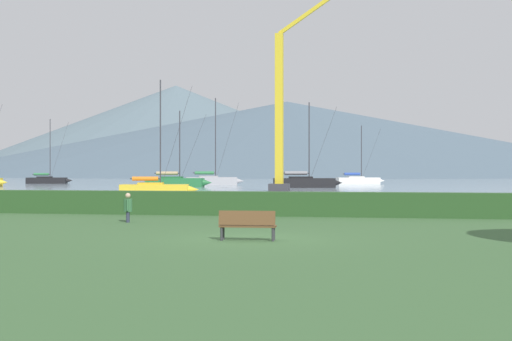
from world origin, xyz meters
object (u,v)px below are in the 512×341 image
object	(u,v)px
sailboat_slip_7	(212,180)
park_bench_near_path	(247,224)
sailboat_slip_9	(305,182)
person_seated_viewer	(128,206)
sailboat_slip_5	(176,182)
sailboat_slip_1	(47,180)
sailboat_slip_2	(359,180)
sailboat_slip_0	(156,188)
dock_crane	(282,118)

from	to	relation	value
sailboat_slip_7	park_bench_near_path	bearing A→B (deg)	-93.17
sailboat_slip_9	person_seated_viewer	bearing A→B (deg)	-108.25
sailboat_slip_5	sailboat_slip_7	size ratio (longest dim) A/B	0.77
sailboat_slip_1	sailboat_slip_2	bearing A→B (deg)	-10.89
sailboat_slip_5	sailboat_slip_0	bearing A→B (deg)	-82.45
sailboat_slip_0	park_bench_near_path	distance (m)	39.13
sailboat_slip_0	dock_crane	world-z (taller)	dock_crane
person_seated_viewer	sailboat_slip_1	bearing A→B (deg)	103.05
sailboat_slip_2	sailboat_slip_9	world-z (taller)	sailboat_slip_9
park_bench_near_path	person_seated_viewer	bearing A→B (deg)	132.68
sailboat_slip_9	person_seated_viewer	xyz separation A→B (m)	(-1.70, -56.46, -0.03)
sailboat_slip_5	park_bench_near_path	bearing A→B (deg)	-76.77
sailboat_slip_1	sailboat_slip_2	distance (m)	49.96
sailboat_slip_2	sailboat_slip_5	xyz separation A→B (m)	(-22.84, -21.79, 0.07)
sailboat_slip_2	sailboat_slip_7	world-z (taller)	sailboat_slip_7
sailboat_slip_9	sailboat_slip_7	bearing A→B (deg)	125.66
sailboat_slip_7	person_seated_viewer	bearing A→B (deg)	-96.96
sailboat_slip_0	sailboat_slip_5	distance (m)	27.13
sailboat_slip_1	park_bench_near_path	size ratio (longest dim) A/B	5.79
park_bench_near_path	sailboat_slip_1	bearing A→B (deg)	118.57
sailboat_slip_1	sailboat_slip_5	world-z (taller)	sailboat_slip_1
sailboat_slip_9	person_seated_viewer	world-z (taller)	sailboat_slip_9
sailboat_slip_0	sailboat_slip_5	bearing A→B (deg)	90.41
sailboat_slip_5	sailboat_slip_7	world-z (taller)	sailboat_slip_7
sailboat_slip_0	sailboat_slip_9	bearing A→B (deg)	55.71
sailboat_slip_7	sailboat_slip_9	distance (m)	18.77
sailboat_slip_5	sailboat_slip_9	world-z (taller)	sailboat_slip_9
park_bench_near_path	sailboat_slip_2	bearing A→B (deg)	86.43
park_bench_near_path	sailboat_slip_0	bearing A→B (deg)	110.26
sailboat_slip_9	park_bench_near_path	world-z (taller)	sailboat_slip_9
sailboat_slip_2	park_bench_near_path	xyz separation A→B (m)	(-1.42, -84.26, -0.09)
sailboat_slip_2	sailboat_slip_9	distance (m)	22.33
park_bench_near_path	dock_crane	xyz separation A→B (m)	(-5.44, 47.38, 7.01)
sailboat_slip_7	dock_crane	distance (m)	31.13
sailboat_slip_2	person_seated_viewer	bearing A→B (deg)	-112.26
sailboat_slip_9	dock_crane	bearing A→B (deg)	-109.31
sailboat_slip_9	dock_crane	size ratio (longest dim) A/B	0.50
sailboat_slip_0	person_seated_viewer	distance (m)	31.00
sailboat_slip_5	person_seated_viewer	xyz separation A→B (m)	(15.02, -56.14, -0.02)
sailboat_slip_9	person_seated_viewer	size ratio (longest dim) A/B	8.56
sailboat_slip_9	sailboat_slip_0	bearing A→B (deg)	-127.98
sailboat_slip_1	sailboat_slip_9	size ratio (longest dim) A/B	0.98
sailboat_slip_5	sailboat_slip_9	distance (m)	16.72
sailboat_slip_0	sailboat_slip_7	size ratio (longest dim) A/B	0.80
sailboat_slip_2	sailboat_slip_9	size ratio (longest dim) A/B	0.85
sailboat_slip_1	sailboat_slip_7	distance (m)	29.37
dock_crane	sailboat_slip_2	bearing A→B (deg)	79.45
sailboat_slip_2	sailboat_slip_7	distance (m)	23.19
sailboat_slip_2	sailboat_slip_9	xyz separation A→B (m)	(-6.12, -21.47, 0.09)
sailboat_slip_2	dock_crane	world-z (taller)	dock_crane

